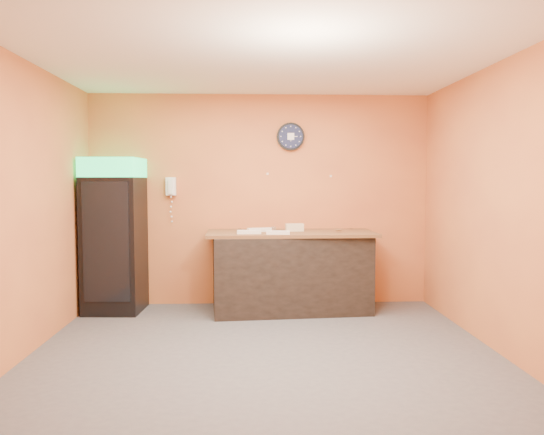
{
  "coord_description": "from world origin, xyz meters",
  "views": [
    {
      "loc": [
        -0.14,
        -5.09,
        1.66
      ],
      "look_at": [
        0.1,
        0.6,
        1.26
      ],
      "focal_mm": 35.0,
      "sensor_mm": 36.0,
      "label": 1
    }
  ],
  "objects": [
    {
      "name": "wall_phone",
      "position": [
        -1.18,
        1.95,
        1.58
      ],
      "size": [
        0.13,
        0.11,
        0.24
      ],
      "color": "white",
      "rests_on": "back_wall"
    },
    {
      "name": "sub_roll_stack",
      "position": [
        0.43,
        1.61,
        1.06
      ],
      "size": [
        0.24,
        0.11,
        0.1
      ],
      "rotation": [
        0.0,
        0.0,
        0.15
      ],
      "color": "beige",
      "rests_on": "butcher_paper"
    },
    {
      "name": "wrapped_sandwich_mid",
      "position": [
        0.2,
        1.25,
        1.03
      ],
      "size": [
        0.29,
        0.14,
        0.04
      ],
      "primitive_type": "cube",
      "rotation": [
        0.0,
        0.0,
        -0.1
      ],
      "color": "silver",
      "rests_on": "butcher_paper"
    },
    {
      "name": "prep_counter",
      "position": [
        0.38,
        1.57,
        0.49
      ],
      "size": [
        2.01,
        1.02,
        0.97
      ],
      "primitive_type": "cube",
      "rotation": [
        0.0,
        0.0,
        0.08
      ],
      "color": "black",
      "rests_on": "floor"
    },
    {
      "name": "ceiling",
      "position": [
        0.0,
        0.0,
        2.8
      ],
      "size": [
        4.5,
        4.0,
        0.02
      ],
      "primitive_type": "cube",
      "color": "white",
      "rests_on": "back_wall"
    },
    {
      "name": "back_wall",
      "position": [
        0.0,
        2.0,
        1.4
      ],
      "size": [
        4.5,
        0.02,
        2.8
      ],
      "primitive_type": "cube",
      "color": "#D67B3C",
      "rests_on": "floor"
    },
    {
      "name": "wall_clock",
      "position": [
        0.41,
        1.97,
        2.24
      ],
      "size": [
        0.37,
        0.06,
        0.37
      ],
      "color": "black",
      "rests_on": "back_wall"
    },
    {
      "name": "floor",
      "position": [
        0.0,
        0.0,
        0.0
      ],
      "size": [
        4.5,
        4.5,
        0.0
      ],
      "primitive_type": "plane",
      "color": "#47474C",
      "rests_on": "ground"
    },
    {
      "name": "wrapped_sandwich_left",
      "position": [
        -0.15,
        1.33,
        1.03
      ],
      "size": [
        0.3,
        0.13,
        0.04
      ],
      "primitive_type": "cube",
      "rotation": [
        0.0,
        0.0,
        0.06
      ],
      "color": "silver",
      "rests_on": "butcher_paper"
    },
    {
      "name": "beverage_cooler",
      "position": [
        -1.85,
        1.61,
        0.95
      ],
      "size": [
        0.72,
        0.73,
        1.94
      ],
      "rotation": [
        0.0,
        0.0,
        -0.05
      ],
      "color": "black",
      "rests_on": "floor"
    },
    {
      "name": "wrapped_sandwich_right",
      "position": [
        -0.02,
        1.6,
        1.04
      ],
      "size": [
        0.33,
        0.19,
        0.04
      ],
      "primitive_type": "cube",
      "rotation": [
        0.0,
        0.0,
        0.23
      ],
      "color": "silver",
      "rests_on": "butcher_paper"
    },
    {
      "name": "right_wall",
      "position": [
        2.25,
        0.0,
        1.4
      ],
      "size": [
        0.02,
        4.0,
        2.8
      ],
      "primitive_type": "cube",
      "color": "#D67B3C",
      "rests_on": "floor"
    },
    {
      "name": "kitchen_tool",
      "position": [
        0.16,
        1.59,
        1.05
      ],
      "size": [
        0.06,
        0.06,
        0.06
      ],
      "primitive_type": "cylinder",
      "color": "silver",
      "rests_on": "butcher_paper"
    },
    {
      "name": "butcher_paper",
      "position": [
        0.38,
        1.57,
        0.99
      ],
      "size": [
        2.13,
        0.94,
        0.04
      ],
      "primitive_type": "cube",
      "rotation": [
        0.0,
        0.0,
        0.02
      ],
      "color": "brown",
      "rests_on": "prep_counter"
    },
    {
      "name": "left_wall",
      "position": [
        -2.25,
        0.0,
        1.4
      ],
      "size": [
        0.02,
        4.0,
        2.8
      ],
      "primitive_type": "cube",
      "color": "#D67B3C",
      "rests_on": "floor"
    }
  ]
}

